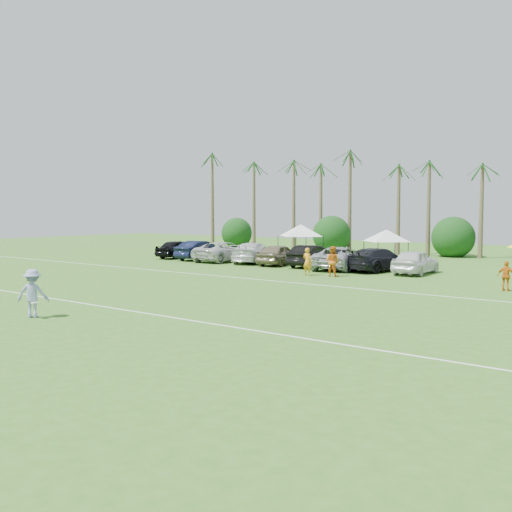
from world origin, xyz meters
The scene contains 28 objects.
ground centered at (0.00, 0.00, 0.00)m, with size 120.00×120.00×0.00m, color #386A1F.
field_lines centered at (0.00, 8.00, 0.01)m, with size 80.00×12.10×0.01m.
palm_tree_0 centered at (-22.00, 38.00, 7.48)m, with size 2.40×2.40×8.90m.
palm_tree_1 centered at (-17.00, 38.00, 8.35)m, with size 2.40×2.40×9.90m.
palm_tree_2 centered at (-12.00, 38.00, 9.21)m, with size 2.40×2.40×10.90m.
palm_tree_3 centered at (-8.00, 38.00, 10.06)m, with size 2.40×2.40×11.90m.
palm_tree_4 centered at (-4.00, 38.00, 7.48)m, with size 2.40×2.40×8.90m.
palm_tree_5 centered at (0.00, 38.00, 8.35)m, with size 2.40×2.40×9.90m.
palm_tree_6 centered at (4.00, 38.00, 9.21)m, with size 2.40×2.40×10.90m.
palm_tree_7 centered at (8.00, 38.00, 10.06)m, with size 2.40×2.40×11.90m.
bush_tree_0 centered at (-19.00, 39.00, 1.80)m, with size 4.00×4.00×4.00m.
bush_tree_1 centered at (-6.00, 39.00, 1.80)m, with size 4.00×4.00×4.00m.
bush_tree_2 centered at (6.00, 39.00, 1.80)m, with size 4.00×4.00×4.00m.
sideline_player_a centered at (3.44, 17.76, 0.90)m, with size 0.66×0.43×1.81m, color #FE9F1C.
sideline_player_b centered at (4.99, 18.27, 0.97)m, with size 0.94×0.73×1.94m, color orange.
sideline_player_c centered at (15.59, 17.84, 0.79)m, with size 0.93×0.39×1.58m, color orange.
canopy_tent_left centered at (-3.56, 27.90, 3.03)m, with size 4.37×4.37×3.54m.
canopy_tent_right centered at (4.43, 27.69, 2.74)m, with size 3.95×3.95×3.20m.
frisbee_player centered at (2.63, -1.26, 0.95)m, with size 1.41×1.30×1.91m.
parked_car_0 centered at (-13.07, 22.68, 0.82)m, with size 1.93×4.78×1.63m, color black.
parked_car_1 centered at (-10.35, 22.50, 0.82)m, with size 1.73×4.95×1.63m, color black.
parked_car_2 centered at (-7.63, 22.45, 0.82)m, with size 2.70×5.87×1.63m, color silver.
parked_car_3 centered at (-4.91, 22.92, 0.82)m, with size 2.28×5.62×1.63m, color silver.
parked_car_4 centered at (-2.18, 22.59, 0.82)m, with size 1.93×4.78×1.63m, color #83745B.
parked_car_5 centered at (0.54, 22.96, 0.82)m, with size 1.73×4.95×1.63m, color black.
parked_car_6 centered at (3.26, 22.49, 0.82)m, with size 2.70×5.87×1.63m, color #A7ABB2.
parked_car_7 centered at (5.98, 22.99, 0.82)m, with size 2.28×5.62×1.63m, color black.
parked_car_8 centered at (8.70, 22.88, 0.82)m, with size 1.93×4.78×1.63m, color silver.
Camera 1 is at (22.98, -13.65, 4.17)m, focal length 40.00 mm.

